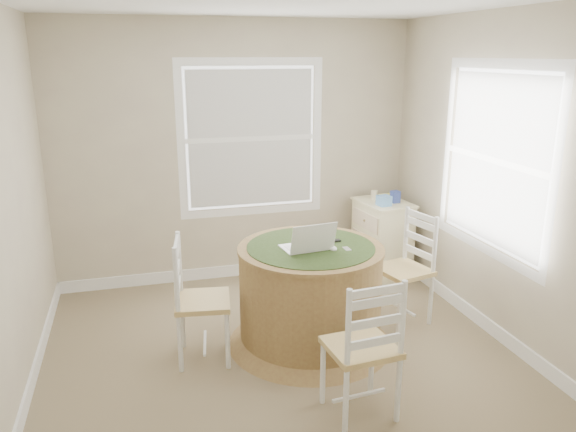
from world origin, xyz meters
name	(u,v)px	position (x,y,z in m)	size (l,w,h in m)	color
room	(299,190)	(0.17, 0.16, 1.30)	(3.64, 3.64, 2.64)	#867755
round_table	(310,291)	(0.29, 0.23, 0.45)	(1.32, 1.32, 0.83)	olive
chair_left	(203,301)	(-0.57, 0.22, 0.47)	(0.42, 0.40, 0.95)	white
chair_near	(361,347)	(0.32, -0.74, 0.47)	(0.42, 0.40, 0.95)	white
chair_right	(403,270)	(1.17, 0.39, 0.47)	(0.42, 0.40, 0.95)	white
laptop	(307,245)	(0.24, 0.18, 0.85)	(0.39, 0.36, 0.25)	white
mouse	(332,248)	(0.43, 0.12, 0.83)	(0.07, 0.10, 0.04)	white
phone	(347,249)	(0.54, 0.10, 0.82)	(0.04, 0.09, 0.02)	#B7BABF
keys	(336,241)	(0.52, 0.29, 0.83)	(0.06, 0.05, 0.03)	black
corner_chest	(382,239)	(1.45, 1.41, 0.40)	(0.52, 0.66, 0.80)	beige
tissue_box	(384,201)	(1.38, 1.26, 0.85)	(0.12, 0.12, 0.10)	#5E96D7
box_yellow	(388,197)	(1.51, 1.46, 0.83)	(0.15, 0.10, 0.06)	#DACF4D
box_blue	(396,197)	(1.55, 1.34, 0.86)	(0.08, 0.08, 0.12)	#334599
cup_cream	(374,195)	(1.40, 1.54, 0.85)	(0.07, 0.07, 0.09)	beige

